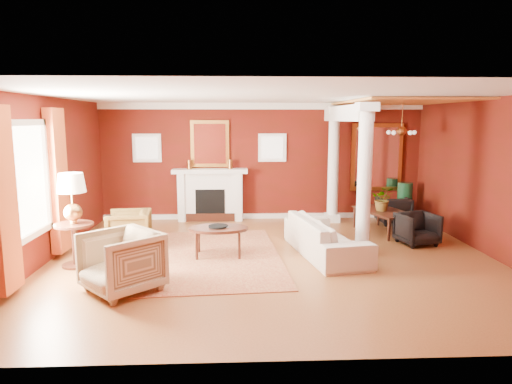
{
  "coord_description": "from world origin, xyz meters",
  "views": [
    {
      "loc": [
        -0.66,
        -7.91,
        2.5
      ],
      "look_at": [
        -0.29,
        0.53,
        1.15
      ],
      "focal_mm": 32.0,
      "sensor_mm": 36.0,
      "label": 1
    }
  ],
  "objects_px": {
    "armchair_leopard": "(129,228)",
    "coffee_table": "(218,230)",
    "dining_table": "(385,215)",
    "sofa": "(326,230)",
    "side_table": "(72,203)",
    "armchair_stripe": "(121,259)"
  },
  "relations": [
    {
      "from": "armchair_leopard",
      "to": "coffee_table",
      "type": "relative_size",
      "value": 0.75
    },
    {
      "from": "coffee_table",
      "to": "armchair_leopard",
      "type": "bearing_deg",
      "value": 160.67
    },
    {
      "from": "armchair_leopard",
      "to": "dining_table",
      "type": "xyz_separation_m",
      "value": [
        5.39,
        0.99,
        -0.01
      ]
    },
    {
      "from": "armchair_leopard",
      "to": "coffee_table",
      "type": "height_order",
      "value": "armchair_leopard"
    },
    {
      "from": "sofa",
      "to": "coffee_table",
      "type": "xyz_separation_m",
      "value": [
        -1.99,
        -0.02,
        0.04
      ]
    },
    {
      "from": "coffee_table",
      "to": "dining_table",
      "type": "xyz_separation_m",
      "value": [
        3.63,
        1.61,
        -0.1
      ]
    },
    {
      "from": "coffee_table",
      "to": "side_table",
      "type": "bearing_deg",
      "value": -169.04
    },
    {
      "from": "sofa",
      "to": "coffee_table",
      "type": "bearing_deg",
      "value": 80.3
    },
    {
      "from": "armchair_stripe",
      "to": "armchair_leopard",
      "type": "bearing_deg",
      "value": 147.43
    },
    {
      "from": "armchair_stripe",
      "to": "side_table",
      "type": "xyz_separation_m",
      "value": [
        -1.09,
        1.22,
        0.6
      ]
    },
    {
      "from": "sofa",
      "to": "armchair_leopard",
      "type": "distance_m",
      "value": 3.81
    },
    {
      "from": "side_table",
      "to": "dining_table",
      "type": "bearing_deg",
      "value": 18.95
    },
    {
      "from": "side_table",
      "to": "dining_table",
      "type": "xyz_separation_m",
      "value": [
        6.06,
        2.08,
        -0.7
      ]
    },
    {
      "from": "sofa",
      "to": "dining_table",
      "type": "relative_size",
      "value": 1.63
    },
    {
      "from": "armchair_stripe",
      "to": "coffee_table",
      "type": "bearing_deg",
      "value": 98.61
    },
    {
      "from": "armchair_stripe",
      "to": "side_table",
      "type": "relative_size",
      "value": 0.61
    },
    {
      "from": "sofa",
      "to": "armchair_stripe",
      "type": "xyz_separation_m",
      "value": [
        -3.33,
        -1.71,
        0.04
      ]
    },
    {
      "from": "side_table",
      "to": "armchair_leopard",
      "type": "bearing_deg",
      "value": 58.72
    },
    {
      "from": "coffee_table",
      "to": "side_table",
      "type": "relative_size",
      "value": 0.68
    },
    {
      "from": "dining_table",
      "to": "sofa",
      "type": "bearing_deg",
      "value": 116.42
    },
    {
      "from": "sofa",
      "to": "coffee_table",
      "type": "height_order",
      "value": "sofa"
    },
    {
      "from": "armchair_leopard",
      "to": "dining_table",
      "type": "height_order",
      "value": "armchair_leopard"
    }
  ]
}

